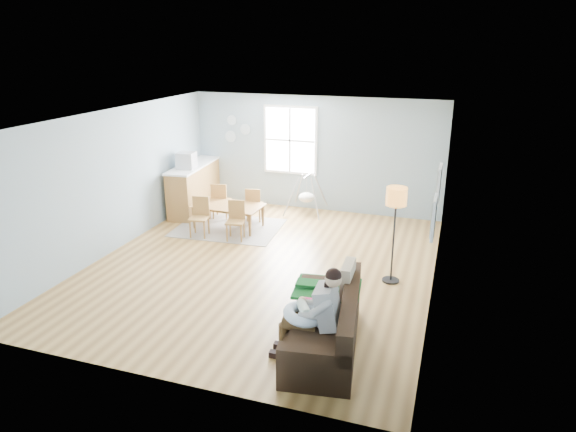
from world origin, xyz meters
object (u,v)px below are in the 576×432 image
(toddler, at_px, (324,294))
(storage_cube, at_px, (323,336))
(chair_ne, at_px, (254,203))
(father, at_px, (316,311))
(counter, at_px, (194,187))
(floor_lamp, at_px, (396,205))
(baby_swing, at_px, (307,197))
(monitor, at_px, (186,160))
(chair_se, at_px, (236,218))
(chair_sw, at_px, (200,214))
(chair_nw, at_px, (220,199))
(sofa, at_px, (328,328))
(dining_table, at_px, (228,217))

(toddler, xyz_separation_m, storage_cube, (0.08, -0.33, -0.43))
(chair_ne, bearing_deg, father, -59.67)
(chair_ne, bearing_deg, counter, 168.87)
(floor_lamp, relative_size, counter, 0.81)
(counter, relative_size, baby_swing, 2.25)
(father, height_order, monitor, monitor)
(storage_cube, distance_m, chair_ne, 5.32)
(storage_cube, xyz_separation_m, chair_se, (-2.74, 3.41, 0.18))
(counter, bearing_deg, floor_lamp, -25.75)
(floor_lamp, height_order, chair_sw, floor_lamp)
(storage_cube, bearing_deg, monitor, 134.65)
(floor_lamp, bearing_deg, chair_sw, 167.12)
(father, relative_size, chair_se, 1.62)
(storage_cube, relative_size, counter, 0.26)
(chair_nw, height_order, counter, counter)
(toddler, distance_m, counter, 6.28)
(sofa, relative_size, floor_lamp, 1.29)
(sofa, bearing_deg, chair_ne, 122.85)
(sofa, height_order, dining_table, sofa)
(chair_sw, xyz_separation_m, chair_nw, (-0.06, 1.10, 0.01))
(storage_cube, xyz_separation_m, chair_ne, (-2.80, 4.52, 0.17))
(father, distance_m, chair_ne, 5.41)
(dining_table, bearing_deg, father, -50.39)
(chair_sw, relative_size, chair_se, 1.02)
(dining_table, relative_size, chair_se, 1.83)
(counter, height_order, baby_swing, counter)
(chair_sw, bearing_deg, dining_table, 57.30)
(father, bearing_deg, dining_table, 127.19)
(chair_ne, bearing_deg, chair_sw, -122.63)
(dining_table, bearing_deg, toddler, -47.02)
(toddler, bearing_deg, chair_ne, 122.97)
(chair_sw, bearing_deg, chair_nw, 93.01)
(toddler, height_order, chair_se, toddler)
(monitor, bearing_deg, baby_swing, 20.85)
(chair_sw, bearing_deg, monitor, 128.28)
(father, bearing_deg, counter, 131.33)
(chair_nw, xyz_separation_m, counter, (-0.86, 0.39, 0.10))
(storage_cube, bearing_deg, counter, 132.63)
(dining_table, height_order, chair_ne, chair_ne)
(dining_table, distance_m, chair_sw, 0.71)
(storage_cube, distance_m, chair_nw, 5.73)
(floor_lamp, relative_size, monitor, 3.86)
(toddler, bearing_deg, chair_se, 130.84)
(sofa, relative_size, chair_sw, 2.59)
(sofa, xyz_separation_m, counter, (-4.48, 4.69, 0.28))
(father, bearing_deg, monitor, 133.26)
(father, relative_size, chair_nw, 1.54)
(chair_sw, distance_m, counter, 1.75)
(chair_se, bearing_deg, chair_nw, 129.14)
(sofa, relative_size, counter, 1.04)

